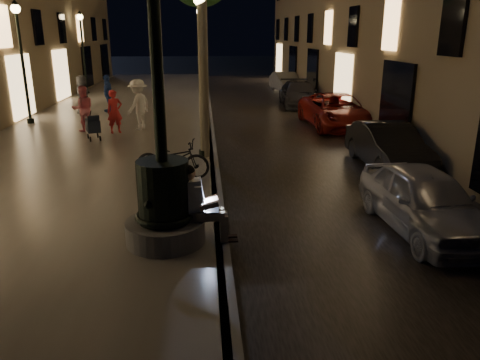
{
  "coord_description": "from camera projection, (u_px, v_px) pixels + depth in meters",
  "views": [
    {
      "loc": [
        -0.28,
        -5.74,
        3.78
      ],
      "look_at": [
        0.41,
        3.0,
        1.0
      ],
      "focal_mm": 35.0,
      "sensor_mm": 36.0,
      "label": 1
    }
  ],
  "objects": [
    {
      "name": "ground",
      "position": [
        210.0,
        121.0,
        20.87
      ],
      "size": [
        120.0,
        120.0,
        0.0
      ],
      "primitive_type": "plane",
      "color": "black",
      "rests_on": "ground"
    },
    {
      "name": "cobble_lane",
      "position": [
        276.0,
        120.0,
        21.09
      ],
      "size": [
        6.0,
        45.0,
        0.02
      ],
      "primitive_type": "cube",
      "color": "black",
      "rests_on": "ground"
    },
    {
      "name": "promenade",
      "position": [
        119.0,
        120.0,
        20.54
      ],
      "size": [
        8.0,
        45.0,
        0.2
      ],
      "primitive_type": "cube",
      "color": "#66605A",
      "rests_on": "ground"
    },
    {
      "name": "curb_strip",
      "position": [
        210.0,
        119.0,
        20.84
      ],
      "size": [
        0.25,
        45.0,
        0.2
      ],
      "primitive_type": "cube",
      "color": "#59595B",
      "rests_on": "ground"
    },
    {
      "name": "fountain_lamppost",
      "position": [
        163.0,
        188.0,
        8.08
      ],
      "size": [
        1.4,
        1.4,
        5.21
      ],
      "color": "#59595B",
      "rests_on": "promenade"
    },
    {
      "name": "seated_man_laptop",
      "position": [
        199.0,
        202.0,
        8.2
      ],
      "size": [
        1.04,
        0.35,
        1.41
      ],
      "color": "gray",
      "rests_on": "promenade"
    },
    {
      "name": "lamp_curb_a",
      "position": [
        201.0,
        52.0,
        13.22
      ],
      "size": [
        0.36,
        0.36,
        4.81
      ],
      "color": "black",
      "rests_on": "promenade"
    },
    {
      "name": "lamp_curb_b",
      "position": [
        201.0,
        45.0,
        20.82
      ],
      "size": [
        0.36,
        0.36,
        4.81
      ],
      "color": "black",
      "rests_on": "promenade"
    },
    {
      "name": "lamp_curb_c",
      "position": [
        201.0,
        42.0,
        28.43
      ],
      "size": [
        0.36,
        0.36,
        4.81
      ],
      "color": "black",
      "rests_on": "promenade"
    },
    {
      "name": "lamp_curb_d",
      "position": [
        201.0,
        40.0,
        36.03
      ],
      "size": [
        0.36,
        0.36,
        4.81
      ],
      "color": "black",
      "rests_on": "promenade"
    },
    {
      "name": "lamp_left_b",
      "position": [
        21.0,
        47.0,
        18.39
      ],
      "size": [
        0.36,
        0.36,
        4.81
      ],
      "color": "black",
      "rests_on": "promenade"
    },
    {
      "name": "lamp_left_c",
      "position": [
        82.0,
        42.0,
        27.9
      ],
      "size": [
        0.36,
        0.36,
        4.81
      ],
      "color": "black",
      "rests_on": "promenade"
    },
    {
      "name": "stroller",
      "position": [
        93.0,
        126.0,
        16.14
      ],
      "size": [
        0.63,
        0.98,
        0.99
      ],
      "rotation": [
        0.0,
        0.0,
        0.36
      ],
      "color": "black",
      "rests_on": "promenade"
    },
    {
      "name": "car_front",
      "position": [
        425.0,
        201.0,
        9.14
      ],
      "size": [
        1.68,
        3.81,
        1.28
      ],
      "primitive_type": "imported",
      "rotation": [
        0.0,
        0.0,
        0.05
      ],
      "color": "#A6A7AD",
      "rests_on": "ground"
    },
    {
      "name": "car_second",
      "position": [
        388.0,
        146.0,
        13.45
      ],
      "size": [
        1.39,
        3.92,
        1.29
      ],
      "primitive_type": "imported",
      "rotation": [
        0.0,
        0.0,
        0.01
      ],
      "color": "black",
      "rests_on": "ground"
    },
    {
      "name": "car_third",
      "position": [
        337.0,
        111.0,
        19.24
      ],
      "size": [
        2.44,
        5.04,
        1.38
      ],
      "primitive_type": "imported",
      "rotation": [
        0.0,
        0.0,
        0.03
      ],
      "color": "maroon",
      "rests_on": "ground"
    },
    {
      "name": "car_rear",
      "position": [
        299.0,
        94.0,
        24.84
      ],
      "size": [
        2.1,
        4.61,
        1.31
      ],
      "primitive_type": "imported",
      "rotation": [
        0.0,
        0.0,
        -0.06
      ],
      "color": "#2F2F34",
      "rests_on": "ground"
    },
    {
      "name": "car_fifth",
      "position": [
        286.0,
        82.0,
        30.93
      ],
      "size": [
        1.72,
        3.98,
        1.27
      ],
      "primitive_type": "imported",
      "rotation": [
        0.0,
        0.0,
        0.1
      ],
      "color": "#ABABA6",
      "rests_on": "ground"
    },
    {
      "name": "pedestrian_red",
      "position": [
        115.0,
        112.0,
        17.21
      ],
      "size": [
        0.69,
        0.6,
        1.59
      ],
      "primitive_type": "imported",
      "rotation": [
        0.0,
        0.0,
        0.48
      ],
      "color": "red",
      "rests_on": "promenade"
    },
    {
      "name": "pedestrian_pink",
      "position": [
        83.0,
        109.0,
        17.51
      ],
      "size": [
        1.0,
        0.89,
        1.7
      ],
      "primitive_type": "imported",
      "rotation": [
        0.0,
        0.0,
        3.51
      ],
      "color": "pink",
      "rests_on": "promenade"
    },
    {
      "name": "pedestrian_white",
      "position": [
        138.0,
        105.0,
        17.74
      ],
      "size": [
        1.22,
        1.42,
        1.91
      ],
      "primitive_type": "imported",
      "rotation": [
        0.0,
        0.0,
        4.2
      ],
      "color": "white",
      "rests_on": "promenade"
    },
    {
      "name": "pedestrian_blue",
      "position": [
        108.0,
        93.0,
        21.82
      ],
      "size": [
        0.84,
        1.08,
        1.71
      ],
      "primitive_type": "imported",
      "rotation": [
        0.0,
        0.0,
        5.19
      ],
      "color": "#284592",
      "rests_on": "promenade"
    },
    {
      "name": "pedestrian_dark",
      "position": [
        82.0,
        95.0,
        20.94
      ],
      "size": [
        0.74,
        0.97,
        1.78
      ],
      "primitive_type": "imported",
      "rotation": [
        0.0,
        0.0,
        1.36
      ],
      "color": "#36373B",
      "rests_on": "promenade"
    },
    {
      "name": "bicycle",
      "position": [
        173.0,
        159.0,
        11.91
      ],
      "size": [
        1.99,
        1.02,
        1.0
      ],
      "primitive_type": "imported",
      "rotation": [
        0.0,
        0.0,
        1.37
      ],
      "color": "black",
      "rests_on": "promenade"
    }
  ]
}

